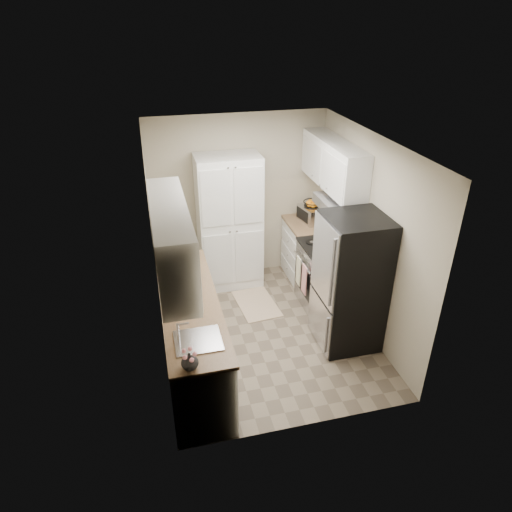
# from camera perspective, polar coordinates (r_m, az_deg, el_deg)

# --- Properties ---
(ground) EXTENTS (3.20, 3.20, 0.00)m
(ground) POSITION_cam_1_polar(r_m,az_deg,el_deg) (6.10, 1.18, -9.28)
(ground) COLOR #7A6B56
(ground) RESTS_ON ground
(room_shell) EXTENTS (2.64, 3.24, 2.52)m
(room_shell) POSITION_cam_1_polar(r_m,az_deg,el_deg) (5.25, 1.19, 4.78)
(room_shell) COLOR #BEB39A
(room_shell) RESTS_ON ground
(pantry_cabinet) EXTENTS (0.90, 0.55, 2.00)m
(pantry_cabinet) POSITION_cam_1_polar(r_m,az_deg,el_deg) (6.65, -3.35, 4.14)
(pantry_cabinet) COLOR white
(pantry_cabinet) RESTS_ON ground
(base_cabinet_left) EXTENTS (0.60, 2.30, 0.88)m
(base_cabinet_left) POSITION_cam_1_polar(r_m,az_deg,el_deg) (5.36, -7.97, -9.78)
(base_cabinet_left) COLOR white
(base_cabinet_left) RESTS_ON ground
(countertop_left) EXTENTS (0.63, 2.33, 0.04)m
(countertop_left) POSITION_cam_1_polar(r_m,az_deg,el_deg) (5.09, -8.32, -5.71)
(countertop_left) COLOR #846647
(countertop_left) RESTS_ON base_cabinet_left
(base_cabinet_right) EXTENTS (0.60, 0.80, 0.88)m
(base_cabinet_right) POSITION_cam_1_polar(r_m,az_deg,el_deg) (7.08, 6.47, 0.55)
(base_cabinet_right) COLOR white
(base_cabinet_right) RESTS_ON ground
(countertop_right) EXTENTS (0.63, 0.83, 0.04)m
(countertop_right) POSITION_cam_1_polar(r_m,az_deg,el_deg) (6.88, 6.67, 3.93)
(countertop_right) COLOR #846647
(countertop_right) RESTS_ON base_cabinet_right
(electric_range) EXTENTS (0.71, 0.78, 1.13)m
(electric_range) POSITION_cam_1_polar(r_m,az_deg,el_deg) (6.41, 8.76, -2.42)
(electric_range) COLOR #B7B7BC
(electric_range) RESTS_ON ground
(refrigerator) EXTENTS (0.70, 0.72, 1.70)m
(refrigerator) POSITION_cam_1_polar(r_m,az_deg,el_deg) (5.59, 11.73, -3.27)
(refrigerator) COLOR #B7B7BC
(refrigerator) RESTS_ON ground
(microwave) EXTENTS (0.41, 0.55, 0.28)m
(microwave) POSITION_cam_1_polar(r_m,az_deg,el_deg) (5.34, -9.24, -2.00)
(microwave) COLOR silver
(microwave) RESTS_ON countertop_left
(wine_bottle) EXTENTS (0.07, 0.07, 0.26)m
(wine_bottle) POSITION_cam_1_polar(r_m,az_deg,el_deg) (5.81, -9.46, 0.51)
(wine_bottle) COLOR black
(wine_bottle) RESTS_ON countertop_left
(flower_vase) EXTENTS (0.20, 0.20, 0.16)m
(flower_vase) POSITION_cam_1_polar(r_m,az_deg,el_deg) (4.17, -8.29, -12.87)
(flower_vase) COLOR beige
(flower_vase) RESTS_ON countertop_left
(cutting_board) EXTENTS (0.10, 0.26, 0.34)m
(cutting_board) POSITION_cam_1_polar(r_m,az_deg,el_deg) (5.80, -9.00, 0.91)
(cutting_board) COLOR #4C963E
(cutting_board) RESTS_ON countertop_left
(toaster_oven) EXTENTS (0.40, 0.47, 0.24)m
(toaster_oven) POSITION_cam_1_polar(r_m,az_deg,el_deg) (6.90, 7.10, 5.26)
(toaster_oven) COLOR #B6B6BB
(toaster_oven) RESTS_ON countertop_right
(fruit_basket) EXTENTS (0.35, 0.35, 0.12)m
(fruit_basket) POSITION_cam_1_polar(r_m,az_deg,el_deg) (6.85, 7.08, 6.67)
(fruit_basket) COLOR orange
(fruit_basket) RESTS_ON toaster_oven
(kitchen_mat) EXTENTS (0.59, 0.87, 0.01)m
(kitchen_mat) POSITION_cam_1_polar(r_m,az_deg,el_deg) (6.59, 0.05, -5.97)
(kitchen_mat) COLOR #D2B390
(kitchen_mat) RESTS_ON ground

